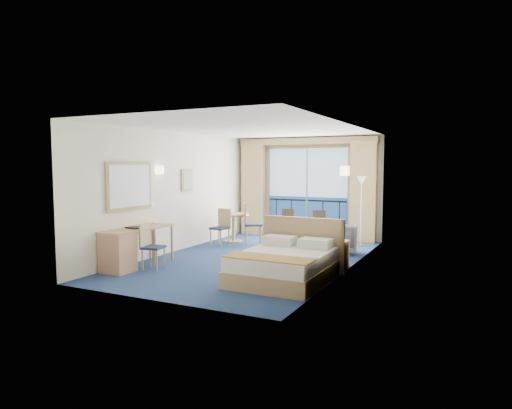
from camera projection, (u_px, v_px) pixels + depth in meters
The scene contains 22 objects.
floor at pixel (254, 259), 9.51m from camera, with size 6.50×6.50×0.00m, color navy.
room_walls at pixel (254, 174), 9.36m from camera, with size 4.04×6.54×2.72m.
balcony_door at pixel (307, 195), 12.29m from camera, with size 2.36×0.03×2.52m.
curtain_left at pixel (253, 189), 12.83m from camera, with size 0.65×0.22×2.55m, color tan.
curtain_right at pixel (363, 192), 11.46m from camera, with size 0.65×0.22×2.55m, color tan.
pelmet at pixel (306, 141), 12.06m from camera, with size 3.80×0.25×0.18m, color tan.
mirror at pixel (130, 186), 8.90m from camera, with size 0.05×1.25×0.95m.
wall_print at pixel (187, 180), 10.64m from camera, with size 0.04×0.42×0.52m.
sconce_left at pixel (160, 170), 9.67m from camera, with size 0.18×0.18×0.18m, color beige.
sconce_right at pixel (345, 171), 8.36m from camera, with size 0.18×0.18×0.18m, color beige.
bed at pixel (285, 264), 7.72m from camera, with size 1.58×1.87×0.99m.
nightstand at pixel (336, 254), 8.66m from camera, with size 0.40×0.39×0.53m, color tan.
phone at pixel (338, 239), 8.60m from camera, with size 0.17×0.13×0.08m, color white.
armchair at pixel (340, 238), 10.11m from camera, with size 0.72×0.74×0.68m, color #444752.
floor_lamp at pixel (361, 193), 10.96m from camera, with size 0.23×0.23×1.68m.
desk at pixel (122, 249), 8.42m from camera, with size 0.55×1.61×0.75m.
desk_chair at pixel (150, 243), 8.57m from camera, with size 0.44×0.43×0.86m.
folder at pixel (134, 228), 8.69m from camera, with size 0.30×0.22×0.03m, color black.
desk_lamp at pixel (153, 209), 9.24m from camera, with size 0.11×0.11×0.42m.
round_table at pixel (233, 221), 11.60m from camera, with size 0.80×0.80×0.72m.
table_chair_a at pixel (250, 221), 11.28m from camera, with size 0.60×0.59×1.01m.
table_chair_b at pixel (222, 225), 11.09m from camera, with size 0.44×0.45×0.89m.
Camera 1 is at (4.18, -8.39, 1.96)m, focal length 32.00 mm.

